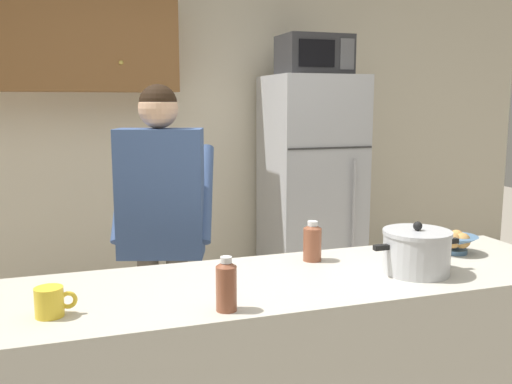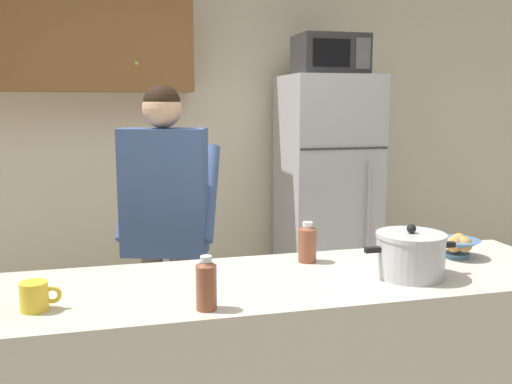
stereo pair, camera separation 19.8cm
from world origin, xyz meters
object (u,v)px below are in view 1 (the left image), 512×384
at_px(cooking_pot, 416,252).
at_px(bottle_mid_counter, 312,241).
at_px(microwave, 314,55).
at_px(bottle_near_edge, 226,284).
at_px(refrigerator, 311,197).
at_px(bread_bowl, 456,242).
at_px(person_near_pot, 161,210).
at_px(coffee_mug, 50,302).

distance_m(cooking_pot, bottle_mid_counter, 0.43).
distance_m(microwave, bottle_near_edge, 2.58).
bearing_deg(cooking_pot, refrigerator, 78.16).
xyz_separation_m(bread_bowl, bottle_near_edge, (-1.16, -0.35, 0.04)).
height_order(microwave, person_near_pot, microwave).
bearing_deg(microwave, bottle_near_edge, -120.60).
relative_size(refrigerator, coffee_mug, 13.57).
bearing_deg(cooking_pot, bottle_near_edge, -169.35).
height_order(refrigerator, bottle_mid_counter, refrigerator).
bearing_deg(person_near_pot, bottle_near_edge, -88.21).
bearing_deg(cooking_pot, bottle_mid_counter, 137.55).
xyz_separation_m(refrigerator, coffee_mug, (-1.77, -1.97, 0.08)).
bearing_deg(refrigerator, cooking_pot, -101.84).
distance_m(refrigerator, cooking_pot, 1.99).
distance_m(refrigerator, coffee_mug, 2.65).
bearing_deg(coffee_mug, refrigerator, 48.09).
height_order(coffee_mug, bottle_mid_counter, bottle_mid_counter).
xyz_separation_m(coffee_mug, bread_bowl, (1.70, 0.22, 0.00)).
bearing_deg(bottle_near_edge, bread_bowl, 16.73).
relative_size(microwave, bottle_mid_counter, 2.79).
distance_m(microwave, bottle_mid_counter, 2.01).
xyz_separation_m(refrigerator, person_near_pot, (-1.26, -0.99, 0.16)).
bearing_deg(refrigerator, coffee_mug, -131.91).
distance_m(refrigerator, bottle_mid_counter, 1.81).
bearing_deg(coffee_mug, person_near_pot, 62.73).
relative_size(refrigerator, bread_bowl, 9.08).
bearing_deg(microwave, coffee_mug, -132.23).
bearing_deg(microwave, bread_bowl, -92.28).
relative_size(coffee_mug, bottle_mid_counter, 0.76).
distance_m(microwave, coffee_mug, 2.80).
bearing_deg(refrigerator, bread_bowl, -92.25).
bearing_deg(person_near_pot, cooking_pot, -48.16).
height_order(microwave, bottle_mid_counter, microwave).
height_order(cooking_pot, bread_bowl, cooking_pot).
relative_size(cooking_pot, coffee_mug, 2.90).
distance_m(microwave, cooking_pot, 2.17).
relative_size(person_near_pot, bottle_near_edge, 9.30).
relative_size(microwave, cooking_pot, 1.26).
bearing_deg(bread_bowl, cooking_pot, -150.17).
bearing_deg(refrigerator, microwave, -89.93).
relative_size(refrigerator, bottle_near_edge, 9.85).
distance_m(refrigerator, bread_bowl, 1.76).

